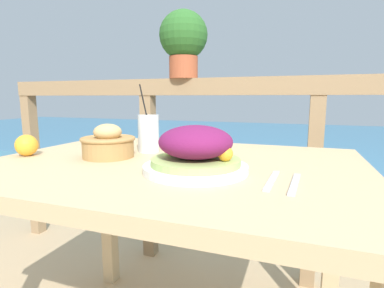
{
  "coord_description": "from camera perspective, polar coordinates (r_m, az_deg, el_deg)",
  "views": [
    {
      "loc": [
        0.37,
        -0.86,
        0.97
      ],
      "look_at": [
        0.07,
        -0.01,
        0.82
      ],
      "focal_mm": 28.0,
      "sensor_mm": 36.0,
      "label": 1
    }
  ],
  "objects": [
    {
      "name": "patio_table",
      "position": [
        0.98,
        -3.68,
        -8.82
      ],
      "size": [
        1.17,
        0.87,
        0.76
      ],
      "color": "tan",
      "rests_on": "ground_plane"
    },
    {
      "name": "railing_fence",
      "position": [
        1.61,
        6.12,
        1.57
      ],
      "size": [
        2.8,
        0.08,
        1.07
      ],
      "color": "#937551",
      "rests_on": "ground_plane"
    },
    {
      "name": "sea_backdrop",
      "position": [
        4.14,
        14.2,
        -1.62
      ],
      "size": [
        12.0,
        4.0,
        0.46
      ],
      "color": "teal",
      "rests_on": "ground_plane"
    },
    {
      "name": "salad_plate",
      "position": [
        0.81,
        0.69,
        -1.56
      ],
      "size": [
        0.29,
        0.29,
        0.13
      ],
      "color": "silver",
      "rests_on": "patio_table"
    },
    {
      "name": "drink_glass",
      "position": [
        1.12,
        -8.28,
        2.03
      ],
      "size": [
        0.08,
        0.08,
        0.25
      ],
      "color": "silver",
      "rests_on": "patio_table"
    },
    {
      "name": "bread_basket",
      "position": [
        1.05,
        -15.68,
        0.09
      ],
      "size": [
        0.18,
        0.18,
        0.11
      ],
      "color": "#AD7F47",
      "rests_on": "patio_table"
    },
    {
      "name": "potted_plant",
      "position": [
        1.7,
        -1.65,
        19.24
      ],
      "size": [
        0.26,
        0.26,
        0.36
      ],
      "color": "#A34C2D",
      "rests_on": "railing_fence"
    },
    {
      "name": "fork",
      "position": [
        0.76,
        14.99,
        -6.69
      ],
      "size": [
        0.03,
        0.18,
        0.0
      ],
      "color": "silver",
      "rests_on": "patio_table"
    },
    {
      "name": "knife",
      "position": [
        0.74,
        18.98,
        -7.17
      ],
      "size": [
        0.03,
        0.18,
        0.0
      ],
      "color": "silver",
      "rests_on": "patio_table"
    },
    {
      "name": "orange_near_basket",
      "position": [
        1.18,
        -28.98,
        -0.21
      ],
      "size": [
        0.07,
        0.07,
        0.07
      ],
      "color": "#F9A328",
      "rests_on": "patio_table"
    }
  ]
}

